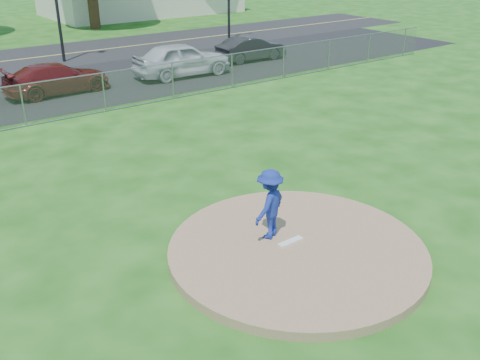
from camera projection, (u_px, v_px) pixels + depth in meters
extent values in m
plane|color=#164E11|center=(103.00, 130.00, 18.57)|extent=(120.00, 120.00, 0.00)
cylinder|color=#91704F|center=(297.00, 250.00, 11.22)|extent=(5.40, 5.40, 0.20)
cube|color=white|center=(291.00, 242.00, 11.32)|extent=(0.60, 0.15, 0.04)
cube|color=gray|center=(78.00, 97.00, 19.72)|extent=(40.00, 0.06, 1.50)
cube|color=black|center=(42.00, 91.00, 23.32)|extent=(50.00, 8.00, 0.01)
cylinder|color=black|center=(57.00, 8.00, 27.82)|extent=(0.16, 0.16, 5.60)
imported|color=navy|center=(270.00, 204.00, 11.24)|extent=(1.15, 0.91, 1.55)
imported|color=maroon|center=(57.00, 78.00, 22.73)|extent=(4.55, 2.04, 1.30)
imported|color=silver|center=(182.00, 59.00, 25.56)|extent=(4.82, 2.15, 1.61)
imported|color=#242326|center=(251.00, 49.00, 28.91)|extent=(3.93, 1.48, 1.28)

